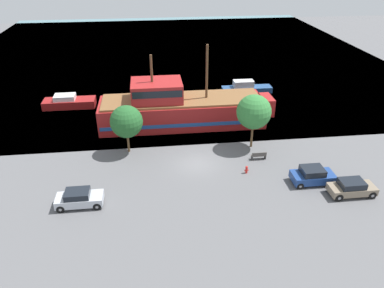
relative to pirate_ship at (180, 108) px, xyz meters
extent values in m
plane|color=#5B5B5E|center=(0.85, -9.68, -2.04)|extent=(160.00, 160.00, 0.00)
plane|color=slate|center=(0.85, 34.32, -2.04)|extent=(80.00, 80.00, 0.00)
cube|color=#A31E1E|center=(0.28, 0.00, -0.53)|extent=(19.64, 5.59, 3.02)
cube|color=#234C93|center=(0.28, 0.00, -0.98)|extent=(19.25, 5.67, 0.45)
cube|color=#A31E1E|center=(10.70, 0.00, -0.07)|extent=(1.40, 3.07, 2.12)
cube|color=brown|center=(0.28, 0.00, 1.11)|extent=(18.85, 5.14, 0.25)
cube|color=#A31E1E|center=(-2.67, 0.00, 2.35)|extent=(5.89, 4.47, 2.23)
cube|color=black|center=(-2.67, 0.00, 2.68)|extent=(5.60, 4.53, 0.80)
cylinder|color=#4C331E|center=(3.23, 0.00, 4.40)|extent=(0.28, 0.28, 6.32)
cylinder|color=#4C331E|center=(-3.16, 0.00, 3.92)|extent=(0.28, 0.28, 5.37)
cube|color=navy|center=(10.86, 9.78, -1.63)|extent=(7.34, 1.90, 0.82)
cube|color=silver|center=(10.31, 9.78, -0.73)|extent=(2.93, 1.49, 0.98)
cube|color=black|center=(11.19, 9.78, -0.73)|extent=(0.12, 1.33, 0.78)
cube|color=maroon|center=(-14.32, 7.11, -1.51)|extent=(6.80, 2.44, 1.06)
cube|color=silver|center=(-14.83, 7.11, -0.65)|extent=(2.72, 1.91, 0.66)
cube|color=black|center=(-14.02, 7.11, -0.65)|extent=(0.12, 1.71, 0.53)
cube|color=navy|center=(10.98, -14.28, -1.43)|extent=(3.88, 1.90, 0.74)
cube|color=black|center=(10.86, -14.28, -0.76)|extent=(2.02, 1.71, 0.60)
cylinder|color=black|center=(12.47, -15.14, -1.72)|extent=(0.63, 0.22, 0.63)
cylinder|color=gray|center=(12.47, -15.14, -1.72)|extent=(0.24, 0.25, 0.24)
cylinder|color=black|center=(12.47, -13.42, -1.72)|extent=(0.63, 0.22, 0.63)
cylinder|color=gray|center=(12.47, -13.42, -1.72)|extent=(0.24, 0.25, 0.24)
cylinder|color=black|center=(9.48, -15.14, -1.72)|extent=(0.63, 0.22, 0.63)
cylinder|color=gray|center=(9.48, -15.14, -1.72)|extent=(0.24, 0.25, 0.24)
cylinder|color=black|center=(9.48, -13.42, -1.72)|extent=(0.63, 0.22, 0.63)
cylinder|color=gray|center=(9.48, -13.42, -1.72)|extent=(0.24, 0.25, 0.24)
cube|color=#7F705B|center=(13.62, -16.52, -1.45)|extent=(4.03, 1.71, 0.64)
cube|color=black|center=(13.50, -16.52, -0.85)|extent=(2.10, 1.54, 0.56)
cylinder|color=black|center=(15.14, -17.28, -1.68)|extent=(0.72, 0.22, 0.72)
cylinder|color=gray|center=(15.14, -17.28, -1.68)|extent=(0.27, 0.25, 0.27)
cylinder|color=black|center=(15.14, -15.75, -1.68)|extent=(0.72, 0.22, 0.72)
cylinder|color=gray|center=(15.14, -15.75, -1.68)|extent=(0.27, 0.25, 0.27)
cylinder|color=black|center=(12.11, -17.28, -1.68)|extent=(0.72, 0.22, 0.72)
cylinder|color=gray|center=(12.11, -17.28, -1.68)|extent=(0.27, 0.25, 0.27)
cylinder|color=black|center=(12.11, -15.75, -1.68)|extent=(0.72, 0.22, 0.72)
cylinder|color=gray|center=(12.11, -15.75, -1.68)|extent=(0.27, 0.25, 0.27)
cube|color=#B7BCC6|center=(-9.86, -15.23, -1.43)|extent=(3.88, 1.72, 0.71)
cube|color=black|center=(-9.98, -15.23, -0.82)|extent=(2.02, 1.55, 0.51)
cylinder|color=black|center=(-8.39, -16.00, -1.70)|extent=(0.67, 0.22, 0.67)
cylinder|color=gray|center=(-8.39, -16.00, -1.70)|extent=(0.25, 0.25, 0.25)
cylinder|color=black|center=(-8.39, -14.46, -1.70)|extent=(0.67, 0.22, 0.67)
cylinder|color=gray|center=(-8.39, -14.46, -1.70)|extent=(0.25, 0.25, 0.25)
cylinder|color=black|center=(-11.34, -16.00, -1.70)|extent=(0.67, 0.22, 0.67)
cylinder|color=gray|center=(-11.34, -16.00, -1.70)|extent=(0.25, 0.25, 0.25)
cylinder|color=black|center=(-11.34, -14.46, -1.70)|extent=(0.67, 0.22, 0.67)
cylinder|color=gray|center=(-11.34, -14.46, -1.70)|extent=(0.25, 0.25, 0.25)
cylinder|color=red|center=(5.34, -11.96, -1.76)|extent=(0.22, 0.22, 0.56)
sphere|color=red|center=(5.34, -11.96, -1.40)|extent=(0.25, 0.25, 0.25)
cylinder|color=red|center=(5.18, -11.96, -1.73)|extent=(0.10, 0.09, 0.09)
cylinder|color=red|center=(5.50, -11.96, -1.73)|extent=(0.10, 0.09, 0.09)
cube|color=#4C4742|center=(7.22, -9.52, -1.61)|extent=(1.51, 0.45, 0.05)
cube|color=#4C4742|center=(7.22, -9.72, -1.39)|extent=(1.51, 0.06, 0.40)
cube|color=#2D2D2D|center=(6.53, -9.52, -1.84)|extent=(0.12, 0.36, 0.40)
cube|color=#2D2D2D|center=(7.92, -9.52, -1.84)|extent=(0.12, 0.36, 0.40)
cylinder|color=brown|center=(-6.04, -6.32, -1.00)|extent=(0.24, 0.24, 2.07)
sphere|color=#235B28|center=(-6.04, -6.32, 1.47)|extent=(3.38, 3.38, 3.38)
cylinder|color=brown|center=(7.16, -6.80, -0.76)|extent=(0.24, 0.24, 2.56)
sphere|color=#337A38|center=(7.16, -6.80, 2.07)|extent=(3.65, 3.65, 3.65)
camera|label=1|loc=(-3.52, -41.61, 17.58)|focal=35.00mm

